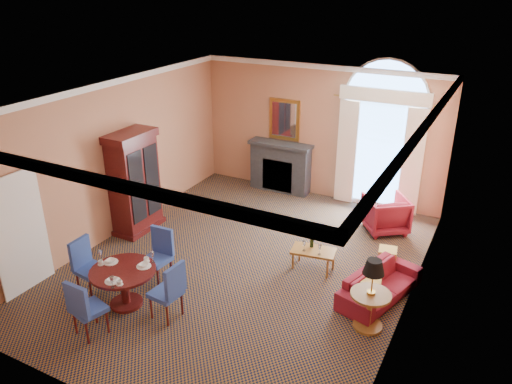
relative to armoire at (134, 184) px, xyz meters
The scene contains 12 objects.
ground 2.92m from the armoire, ahead, with size 7.50×7.50×0.00m, color #101A34.
room_envelope 3.10m from the armoire, ahead, with size 6.04×7.52×3.45m.
armoire is the anchor object (origin of this frame).
dining_table 2.80m from the armoire, 54.45° to the right, with size 1.07×1.07×0.87m.
dining_chair_north 2.16m from the armoire, 39.25° to the right, with size 0.48×0.48×0.98m.
dining_chair_south 3.56m from the armoire, 62.54° to the right, with size 0.54×0.54×0.98m.
dining_chair_east 3.33m from the armoire, 41.09° to the right, with size 0.49×0.48×0.98m.
dining_chair_west 2.39m from the armoire, 71.11° to the right, with size 0.50×0.50×0.98m.
sofa 5.33m from the armoire, ahead, with size 1.71×0.67×0.50m, color maroon.
armchair 5.32m from the armoire, 26.55° to the left, with size 0.83×0.86×0.78m, color maroon.
coffee_table 4.00m from the armoire, ahead, with size 0.86×0.57×0.74m.
side_table 5.41m from the armoire, 10.06° to the right, with size 0.62×0.62×1.18m.
Camera 1 is at (3.97, -7.09, 5.05)m, focal length 35.00 mm.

